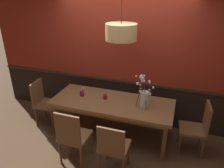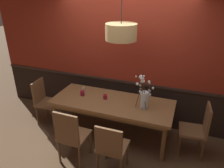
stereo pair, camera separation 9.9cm
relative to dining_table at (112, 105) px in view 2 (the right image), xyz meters
name	(u,v)px [view 2 (the right image)]	position (x,y,z in m)	size (l,w,h in m)	color
ground_plane	(112,135)	(0.00, 0.00, -0.66)	(24.00, 24.00, 0.00)	brown
back_wall	(124,56)	(0.00, 0.68, 0.73)	(5.72, 0.14, 2.81)	black
dining_table	(112,105)	(0.00, 0.00, 0.00)	(2.19, 0.88, 0.74)	olive
chair_far_side_left	(111,90)	(-0.33, 0.87, -0.16)	(0.41, 0.45, 0.90)	brown
chair_head_east_end	(198,128)	(1.49, 0.03, -0.15)	(0.46, 0.43, 0.94)	brown
chair_far_side_right	(138,95)	(0.28, 0.83, -0.15)	(0.45, 0.42, 0.91)	brown
chair_near_side_right	(111,146)	(0.31, -0.87, -0.15)	(0.43, 0.41, 0.89)	brown
chair_near_side_left	(71,134)	(-0.35, -0.87, -0.12)	(0.44, 0.44, 0.97)	brown
chair_head_west_end	(45,100)	(-1.46, -0.04, -0.15)	(0.46, 0.45, 0.93)	brown
vase_with_blossoms	(144,97)	(0.59, -0.02, 0.28)	(0.34, 0.27, 0.68)	silver
candle_holder_nearer_center	(82,93)	(-0.60, 0.01, 0.13)	(0.08, 0.08, 0.10)	maroon
candle_holder_nearer_edge	(105,97)	(-0.15, 0.04, 0.12)	(0.08, 0.08, 0.08)	maroon
condiment_bottle	(84,90)	(-0.62, 0.11, 0.14)	(0.05, 0.05, 0.13)	#ADADB2
pendant_lamp	(121,32)	(0.14, 0.03, 1.32)	(0.50, 0.50, 0.95)	tan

